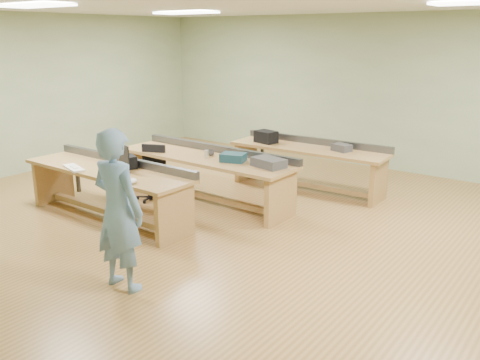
{
  "coord_description": "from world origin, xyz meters",
  "views": [
    {
      "loc": [
        4.1,
        -5.63,
        2.59
      ],
      "look_at": [
        0.31,
        -0.6,
        0.78
      ],
      "focal_mm": 38.0,
      "sensor_mm": 36.0,
      "label": 1
    }
  ],
  "objects_px": {
    "drinks_can": "(206,154)",
    "mug": "(211,153)",
    "laptop_base": "(116,172)",
    "workbench_front": "(109,181)",
    "camera_bag": "(129,162)",
    "parts_bin_grey": "(269,163)",
    "person": "(118,210)",
    "workbench_back": "(309,158)",
    "workbench_mid": "(206,167)",
    "task_chair": "(151,180)",
    "parts_bin_teal": "(233,157)"
  },
  "relations": [
    {
      "from": "workbench_back",
      "to": "parts_bin_grey",
      "type": "distance_m",
      "value": 1.57
    },
    {
      "from": "camera_bag",
      "to": "drinks_can",
      "type": "relative_size",
      "value": 2.21
    },
    {
      "from": "workbench_mid",
      "to": "parts_bin_teal",
      "type": "xyz_separation_m",
      "value": [
        0.57,
        -0.02,
        0.25
      ]
    },
    {
      "from": "workbench_back",
      "to": "camera_bag",
      "type": "xyz_separation_m",
      "value": [
        -1.37,
        -2.78,
        0.29
      ]
    },
    {
      "from": "task_chair",
      "to": "parts_bin_teal",
      "type": "relative_size",
      "value": 2.45
    },
    {
      "from": "workbench_mid",
      "to": "camera_bag",
      "type": "height_order",
      "value": "camera_bag"
    },
    {
      "from": "camera_bag",
      "to": "drinks_can",
      "type": "xyz_separation_m",
      "value": [
        0.48,
        1.14,
        -0.03
      ]
    },
    {
      "from": "camera_bag",
      "to": "workbench_back",
      "type": "bearing_deg",
      "value": 87.96
    },
    {
      "from": "workbench_back",
      "to": "laptop_base",
      "type": "bearing_deg",
      "value": -114.69
    },
    {
      "from": "workbench_front",
      "to": "drinks_can",
      "type": "relative_size",
      "value": 24.2
    },
    {
      "from": "workbench_front",
      "to": "parts_bin_grey",
      "type": "relative_size",
      "value": 6.05
    },
    {
      "from": "workbench_back",
      "to": "mug",
      "type": "xyz_separation_m",
      "value": [
        -0.93,
        -1.48,
        0.24
      ]
    },
    {
      "from": "workbench_mid",
      "to": "person",
      "type": "relative_size",
      "value": 1.81
    },
    {
      "from": "laptop_base",
      "to": "mug",
      "type": "bearing_deg",
      "value": 95.34
    },
    {
      "from": "person",
      "to": "parts_bin_teal",
      "type": "distance_m",
      "value": 2.77
    },
    {
      "from": "laptop_base",
      "to": "workbench_front",
      "type": "bearing_deg",
      "value": 176.33
    },
    {
      "from": "laptop_base",
      "to": "parts_bin_grey",
      "type": "bearing_deg",
      "value": 64.08
    },
    {
      "from": "camera_bag",
      "to": "parts_bin_grey",
      "type": "bearing_deg",
      "value": 62.59
    },
    {
      "from": "laptop_base",
      "to": "parts_bin_teal",
      "type": "height_order",
      "value": "parts_bin_teal"
    },
    {
      "from": "person",
      "to": "mug",
      "type": "relative_size",
      "value": 15.25
    },
    {
      "from": "workbench_mid",
      "to": "camera_bag",
      "type": "relative_size",
      "value": 11.82
    },
    {
      "from": "mug",
      "to": "person",
      "type": "bearing_deg",
      "value": -68.1
    },
    {
      "from": "workbench_back",
      "to": "workbench_mid",
      "type": "bearing_deg",
      "value": -124.53
    },
    {
      "from": "laptop_base",
      "to": "drinks_can",
      "type": "height_order",
      "value": "drinks_can"
    },
    {
      "from": "workbench_mid",
      "to": "mug",
      "type": "bearing_deg",
      "value": 56.59
    },
    {
      "from": "person",
      "to": "task_chair",
      "type": "distance_m",
      "value": 3.06
    },
    {
      "from": "workbench_back",
      "to": "camera_bag",
      "type": "relative_size",
      "value": 10.45
    },
    {
      "from": "workbench_front",
      "to": "drinks_can",
      "type": "height_order",
      "value": "drinks_can"
    },
    {
      "from": "camera_bag",
      "to": "workbench_front",
      "type": "bearing_deg",
      "value": -113.72
    },
    {
      "from": "parts_bin_teal",
      "to": "person",
      "type": "bearing_deg",
      "value": -77.43
    },
    {
      "from": "workbench_back",
      "to": "camera_bag",
      "type": "height_order",
      "value": "camera_bag"
    },
    {
      "from": "workbench_front",
      "to": "person",
      "type": "xyz_separation_m",
      "value": [
        1.79,
        -1.31,
        0.3
      ]
    },
    {
      "from": "camera_bag",
      "to": "parts_bin_grey",
      "type": "xyz_separation_m",
      "value": [
        1.57,
        1.24,
        -0.02
      ]
    },
    {
      "from": "camera_bag",
      "to": "laptop_base",
      "type": "bearing_deg",
      "value": -48.8
    },
    {
      "from": "mug",
      "to": "camera_bag",
      "type": "bearing_deg",
      "value": -108.87
    },
    {
      "from": "parts_bin_teal",
      "to": "camera_bag",
      "type": "bearing_deg",
      "value": -128.79
    },
    {
      "from": "workbench_mid",
      "to": "mug",
      "type": "distance_m",
      "value": 0.25
    },
    {
      "from": "drinks_can",
      "to": "mug",
      "type": "bearing_deg",
      "value": 104.29
    },
    {
      "from": "task_chair",
      "to": "parts_bin_grey",
      "type": "height_order",
      "value": "parts_bin_grey"
    },
    {
      "from": "parts_bin_teal",
      "to": "drinks_can",
      "type": "relative_size",
      "value": 3.0
    },
    {
      "from": "parts_bin_grey",
      "to": "workbench_back",
      "type": "bearing_deg",
      "value": 97.55
    },
    {
      "from": "person",
      "to": "camera_bag",
      "type": "bearing_deg",
      "value": -46.29
    },
    {
      "from": "workbench_back",
      "to": "task_chair",
      "type": "xyz_separation_m",
      "value": [
        -1.77,
        -2.0,
        -0.23
      ]
    },
    {
      "from": "drinks_can",
      "to": "workbench_back",
      "type": "bearing_deg",
      "value": 61.47
    },
    {
      "from": "workbench_mid",
      "to": "drinks_can",
      "type": "xyz_separation_m",
      "value": [
        0.09,
        -0.08,
        0.25
      ]
    },
    {
      "from": "person",
      "to": "parts_bin_teal",
      "type": "bearing_deg",
      "value": -79.82
    },
    {
      "from": "laptop_base",
      "to": "parts_bin_teal",
      "type": "relative_size",
      "value": 0.92
    },
    {
      "from": "workbench_back",
      "to": "drinks_can",
      "type": "height_order",
      "value": "drinks_can"
    },
    {
      "from": "workbench_front",
      "to": "camera_bag",
      "type": "xyz_separation_m",
      "value": [
        0.22,
        0.2,
        0.28
      ]
    },
    {
      "from": "parts_bin_grey",
      "to": "workbench_front",
      "type": "bearing_deg",
      "value": -141.17
    }
  ]
}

